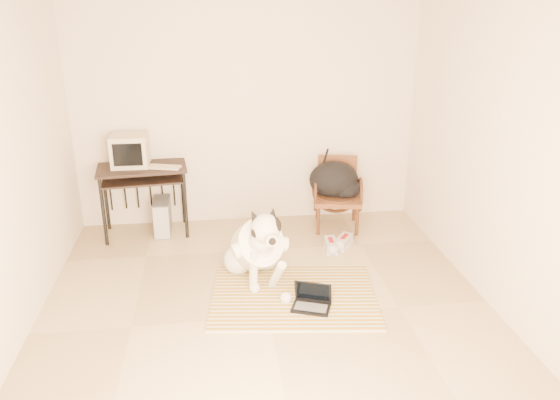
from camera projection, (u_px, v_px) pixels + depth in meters
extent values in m
plane|color=tan|center=(269.00, 317.00, 4.74)|extent=(4.50, 4.50, 0.00)
plane|color=beige|center=(247.00, 111.00, 6.34)|extent=(4.50, 0.00, 4.50)
plane|color=beige|center=(329.00, 338.00, 2.17)|extent=(4.50, 0.00, 4.50)
plane|color=beige|center=(509.00, 159.00, 4.50)|extent=(0.00, 4.50, 4.50)
cube|color=#AF6F07|center=(296.00, 324.00, 4.62)|extent=(1.52, 0.41, 0.02)
cube|color=#366933|center=(295.00, 309.00, 4.84)|extent=(1.52, 0.41, 0.02)
cube|color=#664588|center=(294.00, 296.00, 5.05)|extent=(1.52, 0.41, 0.02)
cube|color=gold|center=(293.00, 283.00, 5.27)|extent=(1.52, 0.41, 0.02)
cube|color=beige|center=(292.00, 272.00, 5.49)|extent=(1.52, 0.41, 0.02)
sphere|color=silver|center=(238.00, 260.00, 5.43)|extent=(0.29, 0.29, 0.29)
sphere|color=silver|center=(265.00, 256.00, 5.52)|extent=(0.29, 0.29, 0.29)
ellipsoid|color=silver|center=(252.00, 256.00, 5.45)|extent=(0.36, 0.33, 0.30)
ellipsoid|color=silver|center=(257.00, 245.00, 5.23)|extent=(0.49, 0.73, 0.63)
cylinder|color=white|center=(257.00, 245.00, 5.24)|extent=(0.54, 0.64, 0.58)
sphere|color=silver|center=(263.00, 240.00, 5.01)|extent=(0.25, 0.25, 0.25)
sphere|color=silver|center=(265.00, 229.00, 4.87)|extent=(0.27, 0.27, 0.27)
ellipsoid|color=black|center=(270.00, 226.00, 4.88)|extent=(0.21, 0.23, 0.20)
cylinder|color=silver|center=(270.00, 238.00, 4.79)|extent=(0.14, 0.16, 0.11)
sphere|color=black|center=(272.00, 241.00, 4.72)|extent=(0.07, 0.07, 0.07)
cone|color=black|center=(254.00, 216.00, 4.86)|extent=(0.13, 0.15, 0.17)
cone|color=black|center=(273.00, 214.00, 4.92)|extent=(0.14, 0.15, 0.17)
torus|color=silver|center=(263.00, 236.00, 4.98)|extent=(0.26, 0.17, 0.22)
cylinder|color=silver|center=(254.00, 270.00, 5.08)|extent=(0.10, 0.13, 0.41)
cylinder|color=silver|center=(277.00, 275.00, 5.04)|extent=(0.15, 0.37, 0.41)
sphere|color=silver|center=(255.00, 288.00, 5.12)|extent=(0.10, 0.10, 0.10)
sphere|color=silver|center=(286.00, 298.00, 4.93)|extent=(0.11, 0.11, 0.11)
cone|color=black|center=(244.00, 256.00, 5.72)|extent=(0.26, 0.39, 0.10)
cube|color=black|center=(311.00, 307.00, 4.83)|extent=(0.39, 0.34, 0.02)
cube|color=#545456|center=(311.00, 307.00, 4.82)|extent=(0.31, 0.23, 0.00)
cube|color=black|center=(313.00, 291.00, 4.87)|extent=(0.34, 0.19, 0.22)
cube|color=black|center=(313.00, 292.00, 4.86)|extent=(0.30, 0.16, 0.19)
cube|color=black|center=(142.00, 168.00, 6.11)|extent=(1.03, 0.64, 0.03)
cube|color=black|center=(142.00, 180.00, 6.11)|extent=(0.91, 0.52, 0.02)
cylinder|color=black|center=(103.00, 212.00, 5.96)|extent=(0.04, 0.04, 0.78)
cylinder|color=black|center=(106.00, 198.00, 6.37)|extent=(0.04, 0.04, 0.78)
cylinder|color=black|center=(186.00, 206.00, 6.15)|extent=(0.04, 0.04, 0.78)
cylinder|color=black|center=(183.00, 192.00, 6.56)|extent=(0.04, 0.04, 0.78)
cube|color=#BDB194|center=(130.00, 150.00, 6.09)|extent=(0.40, 0.38, 0.35)
cube|color=black|center=(128.00, 155.00, 5.92)|extent=(0.31, 0.02, 0.25)
cube|color=#BDB194|center=(164.00, 167.00, 6.05)|extent=(0.39, 0.23, 0.02)
cube|color=#545456|center=(163.00, 216.00, 6.34)|extent=(0.18, 0.42, 0.40)
cube|color=#A6A6AA|center=(161.00, 224.00, 6.15)|extent=(0.17, 0.01, 0.38)
cube|color=brown|center=(337.00, 199.00, 6.43)|extent=(0.63, 0.61, 0.06)
cylinder|color=#32190D|center=(337.00, 196.00, 6.41)|extent=(0.50, 0.50, 0.04)
cube|color=brown|center=(337.00, 172.00, 6.56)|extent=(0.47, 0.12, 0.41)
cylinder|color=#32190D|center=(318.00, 221.00, 6.30)|extent=(0.04, 0.04, 0.34)
cylinder|color=#32190D|center=(318.00, 207.00, 6.72)|extent=(0.04, 0.04, 0.34)
cylinder|color=#32190D|center=(357.00, 222.00, 6.28)|extent=(0.04, 0.04, 0.34)
cylinder|color=#32190D|center=(354.00, 208.00, 6.69)|extent=(0.04, 0.04, 0.34)
ellipsoid|color=black|center=(334.00, 179.00, 6.39)|extent=(0.58, 0.48, 0.43)
ellipsoid|color=black|center=(346.00, 188.00, 6.36)|extent=(0.36, 0.30, 0.25)
cube|color=silver|center=(331.00, 248.00, 5.98)|extent=(0.15, 0.31, 0.03)
cube|color=#95959A|center=(331.00, 245.00, 5.96)|extent=(0.14, 0.30, 0.10)
cube|color=maroon|center=(331.00, 241.00, 5.95)|extent=(0.06, 0.16, 0.02)
cube|color=silver|center=(343.00, 245.00, 6.06)|extent=(0.27, 0.33, 0.03)
cube|color=#95959A|center=(344.00, 241.00, 6.05)|extent=(0.26, 0.31, 0.10)
cube|color=maroon|center=(344.00, 238.00, 6.04)|extent=(0.13, 0.16, 0.02)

